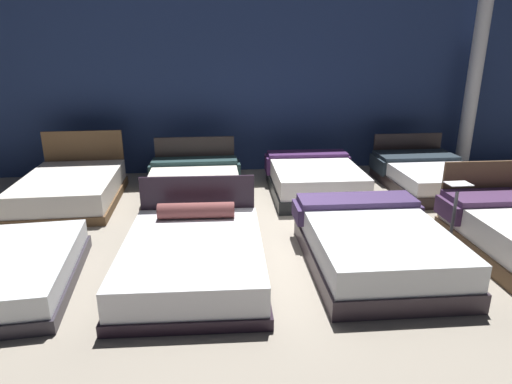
% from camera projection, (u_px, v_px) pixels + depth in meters
% --- Properties ---
extents(ground_plane, '(18.00, 18.00, 0.02)m').
position_uv_depth(ground_plane, '(271.00, 236.00, 6.12)').
color(ground_plane, gray).
extents(showroom_back_wall, '(18.00, 0.06, 3.50)m').
position_uv_depth(showroom_back_wall, '(245.00, 86.00, 8.84)').
color(showroom_back_wall, navy).
rests_on(showroom_back_wall, ground_plane).
extents(bed_1, '(1.72, 2.25, 0.89)m').
position_uv_depth(bed_1, '(194.00, 256.00, 4.98)').
color(bed_1, black).
rests_on(bed_1, ground_plane).
extents(bed_2, '(1.70, 2.21, 0.60)m').
position_uv_depth(bed_2, '(374.00, 245.00, 5.20)').
color(bed_2, '#30262E').
rests_on(bed_2, ground_plane).
extents(bed_4, '(1.53, 2.19, 1.04)m').
position_uv_depth(bed_4, '(71.00, 189.00, 7.30)').
color(bed_4, brown).
rests_on(bed_4, ground_plane).
extents(bed_5, '(1.69, 1.96, 0.90)m').
position_uv_depth(bed_5, '(194.00, 184.00, 7.55)').
color(bed_5, black).
rests_on(bed_5, ground_plane).
extents(bed_6, '(1.65, 2.09, 0.59)m').
position_uv_depth(bed_6, '(314.00, 179.00, 7.75)').
color(bed_6, black).
rests_on(bed_6, ground_plane).
extents(bed_7, '(1.59, 2.17, 0.84)m').
position_uv_depth(bed_7, '(428.00, 175.00, 8.08)').
color(bed_7, black).
rests_on(bed_7, ground_plane).
extents(price_sign, '(0.28, 0.24, 0.96)m').
position_uv_depth(price_sign, '(452.00, 229.00, 5.38)').
color(price_sign, '#3F3F44').
rests_on(price_sign, ground_plane).
extents(support_pillar, '(0.28, 0.28, 3.50)m').
position_uv_depth(support_pillar, '(473.00, 86.00, 8.94)').
color(support_pillar, silver).
rests_on(support_pillar, ground_plane).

